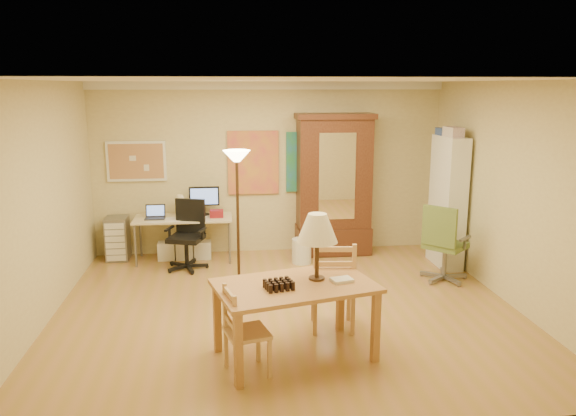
{
  "coord_description": "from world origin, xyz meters",
  "views": [
    {
      "loc": [
        -0.72,
        -6.33,
        2.64
      ],
      "look_at": [
        0.05,
        0.3,
        1.18
      ],
      "focal_mm": 35.0,
      "sensor_mm": 36.0,
      "label": 1
    }
  ],
  "objects": [
    {
      "name": "floor",
      "position": [
        0.0,
        0.0,
        0.0
      ],
      "size": [
        5.5,
        5.5,
        0.0
      ],
      "primitive_type": "plane",
      "color": "olive",
      "rests_on": "ground"
    },
    {
      "name": "crown_molding",
      "position": [
        0.0,
        2.46,
        2.64
      ],
      "size": [
        5.5,
        0.08,
        0.12
      ],
      "primitive_type": "cube",
      "color": "white",
      "rests_on": "floor"
    },
    {
      "name": "corkboard",
      "position": [
        -2.05,
        2.47,
        1.5
      ],
      "size": [
        0.9,
        0.04,
        0.62
      ],
      "primitive_type": "cube",
      "color": "tan",
      "rests_on": "floor"
    },
    {
      "name": "art_panel_left",
      "position": [
        -0.25,
        2.47,
        1.45
      ],
      "size": [
        0.8,
        0.04,
        1.0
      ],
      "primitive_type": "cube",
      "color": "gold",
      "rests_on": "floor"
    },
    {
      "name": "art_panel_right",
      "position": [
        0.65,
        2.47,
        1.45
      ],
      "size": [
        0.75,
        0.04,
        0.95
      ],
      "primitive_type": "cube",
      "color": "teal",
      "rests_on": "floor"
    },
    {
      "name": "dining_table",
      "position": [
        0.03,
        -1.17,
        0.9
      ],
      "size": [
        1.7,
        1.26,
        1.43
      ],
      "color": "olive",
      "rests_on": "floor"
    },
    {
      "name": "ladder_chair_back",
      "position": [
        0.44,
        -0.62,
        0.48
      ],
      "size": [
        0.52,
        0.5,
        1.02
      ],
      "color": "tan",
      "rests_on": "floor"
    },
    {
      "name": "ladder_chair_left",
      "position": [
        -0.57,
        -1.49,
        0.4
      ],
      "size": [
        0.46,
        0.47,
        0.85
      ],
      "color": "tan",
      "rests_on": "floor"
    },
    {
      "name": "torchiere_lamp",
      "position": [
        -0.56,
        0.51,
        1.5
      ],
      "size": [
        0.34,
        0.34,
        1.87
      ],
      "color": "#3A2717",
      "rests_on": "floor"
    },
    {
      "name": "computer_desk",
      "position": [
        -1.32,
        2.15,
        0.41
      ],
      "size": [
        1.48,
        0.65,
        1.12
      ],
      "color": "#BBB088",
      "rests_on": "floor"
    },
    {
      "name": "office_chair_black",
      "position": [
        -1.28,
        1.7,
        0.27
      ],
      "size": [
        0.62,
        0.62,
        1.01
      ],
      "color": "black",
      "rests_on": "floor"
    },
    {
      "name": "office_chair_green",
      "position": [
        2.26,
        0.75,
        0.29
      ],
      "size": [
        0.69,
        0.69,
        1.08
      ],
      "color": "slate",
      "rests_on": "floor"
    },
    {
      "name": "drawer_cart",
      "position": [
        -2.37,
        2.26,
        0.33
      ],
      "size": [
        0.33,
        0.4,
        0.67
      ],
      "color": "slate",
      "rests_on": "floor"
    },
    {
      "name": "armoire",
      "position": [
        1.0,
        2.24,
        0.97
      ],
      "size": [
        1.21,
        0.57,
        2.22
      ],
      "color": "#34150E",
      "rests_on": "floor"
    },
    {
      "name": "bookshelf",
      "position": [
        2.55,
        1.43,
        0.96
      ],
      "size": [
        0.29,
        0.77,
        1.93
      ],
      "color": "white",
      "rests_on": "floor"
    },
    {
      "name": "wastebin",
      "position": [
        0.43,
        1.77,
        0.19
      ],
      "size": [
        0.3,
        0.3,
        0.37
      ],
      "primitive_type": "cylinder",
      "color": "silver",
      "rests_on": "floor"
    }
  ]
}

